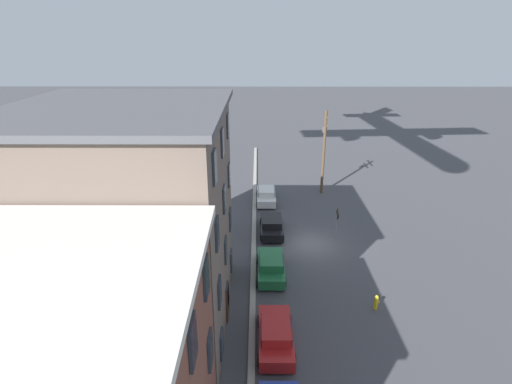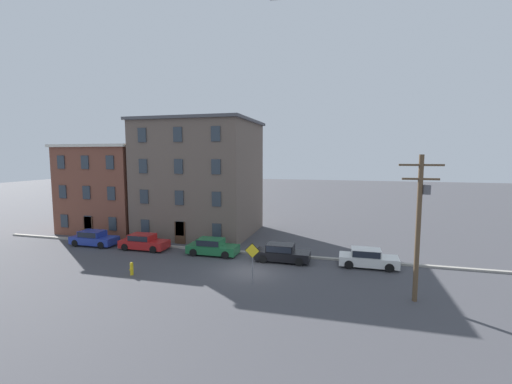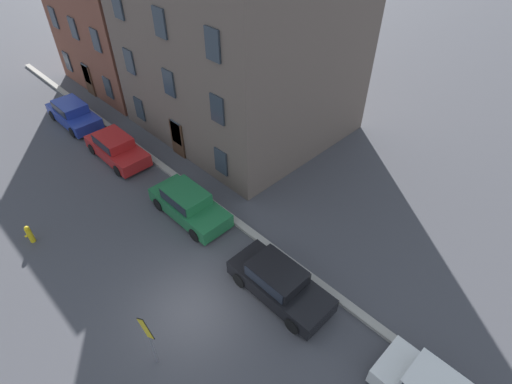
# 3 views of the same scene
# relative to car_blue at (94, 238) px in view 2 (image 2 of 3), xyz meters

# --- Properties ---
(ground_plane) EXTENTS (200.00, 200.00, 0.00)m
(ground_plane) POSITION_rel_car_blue_xyz_m (16.64, -3.23, -0.75)
(ground_plane) COLOR #424247
(kerb_strip) EXTENTS (56.00, 0.36, 0.16)m
(kerb_strip) POSITION_rel_car_blue_xyz_m (16.64, 1.27, -0.67)
(kerb_strip) COLOR #9E998E
(kerb_strip) RESTS_ON ground_plane
(apartment_corner) EXTENTS (9.62, 10.37, 9.81)m
(apartment_corner) POSITION_rel_car_blue_xyz_m (-2.96, 7.70, 4.17)
(apartment_corner) COLOR brown
(apartment_corner) RESTS_ON ground_plane
(apartment_midblock) EXTENTS (12.06, 10.67, 12.42)m
(apartment_midblock) POSITION_rel_car_blue_xyz_m (7.76, 7.85, 5.47)
(apartment_midblock) COLOR #66564C
(apartment_midblock) RESTS_ON ground_plane
(car_blue) EXTENTS (4.40, 1.92, 1.43)m
(car_blue) POSITION_rel_car_blue_xyz_m (0.00, 0.00, 0.00)
(car_blue) COLOR #233899
(car_blue) RESTS_ON ground_plane
(car_red) EXTENTS (4.40, 1.92, 1.43)m
(car_red) POSITION_rel_car_blue_xyz_m (5.47, -0.00, 0.00)
(car_red) COLOR #B21E1E
(car_red) RESTS_ON ground_plane
(car_green) EXTENTS (4.40, 1.92, 1.43)m
(car_green) POSITION_rel_car_blue_xyz_m (12.23, 0.04, 0.00)
(car_green) COLOR #1E6638
(car_green) RESTS_ON ground_plane
(car_black) EXTENTS (4.40, 1.92, 1.43)m
(car_black) POSITION_rel_car_blue_xyz_m (18.44, -0.22, 0.00)
(car_black) COLOR black
(car_black) RESTS_ON ground_plane
(car_white) EXTENTS (4.40, 1.92, 1.43)m
(car_white) POSITION_rel_car_blue_xyz_m (25.11, 0.11, 0.00)
(car_white) COLOR silver
(car_white) RESTS_ON ground_plane
(caution_sign) EXTENTS (1.06, 0.08, 2.76)m
(caution_sign) POSITION_rel_car_blue_xyz_m (17.40, -5.40, 1.11)
(caution_sign) COLOR slate
(caution_sign) RESTS_ON ground_plane
(utility_pole) EXTENTS (2.40, 0.44, 8.66)m
(utility_pole) POSITION_rel_car_blue_xyz_m (27.55, -5.72, 4.13)
(utility_pole) COLOR brown
(utility_pole) RESTS_ON ground_plane
(fire_hydrant) EXTENTS (0.24, 0.34, 0.96)m
(fire_hydrant) POSITION_rel_car_blue_xyz_m (8.55, -6.22, -0.27)
(fire_hydrant) COLOR yellow
(fire_hydrant) RESTS_ON ground_plane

